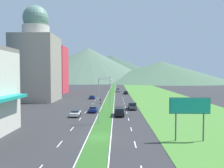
% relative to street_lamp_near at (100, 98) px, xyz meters
% --- Properties ---
extents(ground_plane, '(600.00, 600.00, 0.00)m').
position_rel_street_lamp_near_xyz_m(ground_plane, '(0.48, -8.87, -5.02)').
color(ground_plane, '#2D2D30').
extents(grass_median, '(3.20, 240.00, 0.06)m').
position_rel_street_lamp_near_xyz_m(grass_median, '(0.48, 51.13, -4.99)').
color(grass_median, '#2D6023').
rests_on(grass_median, ground_plane).
extents(grass_verge_right, '(24.00, 240.00, 0.06)m').
position_rel_street_lamp_near_xyz_m(grass_verge_right, '(21.08, 51.13, -4.99)').
color(grass_verge_right, '#477F33').
rests_on(grass_verge_right, ground_plane).
extents(lane_dash_left_2, '(0.16, 2.80, 0.01)m').
position_rel_street_lamp_near_xyz_m(lane_dash_left_2, '(-4.62, -12.19, -5.01)').
color(lane_dash_left_2, silver).
rests_on(lane_dash_left_2, ground_plane).
extents(lane_dash_left_3, '(0.16, 2.80, 0.01)m').
position_rel_street_lamp_near_xyz_m(lane_dash_left_3, '(-4.62, -3.85, -5.01)').
color(lane_dash_left_3, silver).
rests_on(lane_dash_left_3, ground_plane).
extents(lane_dash_left_4, '(0.16, 2.80, 0.01)m').
position_rel_street_lamp_near_xyz_m(lane_dash_left_4, '(-4.62, 4.48, -5.01)').
color(lane_dash_left_4, silver).
rests_on(lane_dash_left_4, ground_plane).
extents(lane_dash_left_5, '(0.16, 2.80, 0.01)m').
position_rel_street_lamp_near_xyz_m(lane_dash_left_5, '(-4.62, 12.82, -5.01)').
color(lane_dash_left_5, silver).
rests_on(lane_dash_left_5, ground_plane).
extents(lane_dash_left_6, '(0.16, 2.80, 0.01)m').
position_rel_street_lamp_near_xyz_m(lane_dash_left_6, '(-4.62, 21.16, -5.01)').
color(lane_dash_left_6, silver).
rests_on(lane_dash_left_6, ground_plane).
extents(lane_dash_left_7, '(0.16, 2.80, 0.01)m').
position_rel_street_lamp_near_xyz_m(lane_dash_left_7, '(-4.62, 29.50, -5.01)').
color(lane_dash_left_7, silver).
rests_on(lane_dash_left_7, ground_plane).
extents(lane_dash_left_8, '(0.16, 2.80, 0.01)m').
position_rel_street_lamp_near_xyz_m(lane_dash_left_8, '(-4.62, 37.84, -5.01)').
color(lane_dash_left_8, silver).
rests_on(lane_dash_left_8, ground_plane).
extents(lane_dash_left_9, '(0.16, 2.80, 0.01)m').
position_rel_street_lamp_near_xyz_m(lane_dash_left_9, '(-4.62, 46.17, -5.01)').
color(lane_dash_left_9, silver).
rests_on(lane_dash_left_9, ground_plane).
extents(lane_dash_right_2, '(0.16, 2.80, 0.01)m').
position_rel_street_lamp_near_xyz_m(lane_dash_right_2, '(5.58, -12.19, -5.01)').
color(lane_dash_right_2, silver).
rests_on(lane_dash_right_2, ground_plane).
extents(lane_dash_right_3, '(0.16, 2.80, 0.01)m').
position_rel_street_lamp_near_xyz_m(lane_dash_right_3, '(5.58, -3.85, -5.01)').
color(lane_dash_right_3, silver).
rests_on(lane_dash_right_3, ground_plane).
extents(lane_dash_right_4, '(0.16, 2.80, 0.01)m').
position_rel_street_lamp_near_xyz_m(lane_dash_right_4, '(5.58, 4.48, -5.01)').
color(lane_dash_right_4, silver).
rests_on(lane_dash_right_4, ground_plane).
extents(lane_dash_right_5, '(0.16, 2.80, 0.01)m').
position_rel_street_lamp_near_xyz_m(lane_dash_right_5, '(5.58, 12.82, -5.01)').
color(lane_dash_right_5, silver).
rests_on(lane_dash_right_5, ground_plane).
extents(lane_dash_right_6, '(0.16, 2.80, 0.01)m').
position_rel_street_lamp_near_xyz_m(lane_dash_right_6, '(5.58, 21.16, -5.01)').
color(lane_dash_right_6, silver).
rests_on(lane_dash_right_6, ground_plane).
extents(lane_dash_right_7, '(0.16, 2.80, 0.01)m').
position_rel_street_lamp_near_xyz_m(lane_dash_right_7, '(5.58, 29.50, -5.01)').
color(lane_dash_right_7, silver).
rests_on(lane_dash_right_7, ground_plane).
extents(lane_dash_right_8, '(0.16, 2.80, 0.01)m').
position_rel_street_lamp_near_xyz_m(lane_dash_right_8, '(5.58, 37.84, -5.01)').
color(lane_dash_right_8, silver).
rests_on(lane_dash_right_8, ground_plane).
extents(lane_dash_right_9, '(0.16, 2.80, 0.01)m').
position_rel_street_lamp_near_xyz_m(lane_dash_right_9, '(5.58, 46.17, -5.01)').
color(lane_dash_right_9, silver).
rests_on(lane_dash_right_9, ground_plane).
extents(edge_line_median_left, '(0.16, 240.00, 0.01)m').
position_rel_street_lamp_near_xyz_m(edge_line_median_left, '(-1.27, 51.13, -5.01)').
color(edge_line_median_left, silver).
rests_on(edge_line_median_left, ground_plane).
extents(edge_line_median_right, '(0.16, 240.00, 0.01)m').
position_rel_street_lamp_near_xyz_m(edge_line_median_right, '(2.23, 51.13, -5.01)').
color(edge_line_median_right, silver).
rests_on(edge_line_median_right, ground_plane).
extents(domed_building, '(14.41, 14.41, 33.61)m').
position_rel_street_lamp_near_xyz_m(domed_building, '(-25.47, 36.90, 9.30)').
color(domed_building, '#9E9384').
rests_on(domed_building, ground_plane).
extents(midrise_colored, '(13.77, 13.77, 23.29)m').
position_rel_street_lamp_near_xyz_m(midrise_colored, '(-29.62, 70.26, 6.63)').
color(midrise_colored, '#D83847').
rests_on(midrise_colored, ground_plane).
extents(hill_far_left, '(174.96, 174.96, 44.25)m').
position_rel_street_lamp_near_xyz_m(hill_far_left, '(-34.49, 248.89, 17.11)').
color(hill_far_left, '#516B56').
rests_on(hill_far_left, ground_plane).
extents(hill_far_center, '(176.46, 176.46, 37.35)m').
position_rel_street_lamp_near_xyz_m(hill_far_center, '(-4.83, 283.65, 13.65)').
color(hill_far_center, '#3D5647').
rests_on(hill_far_center, ground_plane).
extents(hill_far_right, '(161.61, 161.61, 24.99)m').
position_rel_street_lamp_near_xyz_m(hill_far_right, '(55.77, 224.24, 7.48)').
color(hill_far_right, '#47664C').
rests_on(hill_far_right, ground_plane).
extents(street_lamp_near, '(2.69, 0.42, 8.71)m').
position_rel_street_lamp_near_xyz_m(street_lamp_near, '(0.00, 0.00, 0.00)').
color(street_lamp_near, '#99999E').
rests_on(street_lamp_near, ground_plane).
extents(street_lamp_mid, '(3.01, 0.42, 8.77)m').
position_rel_street_lamp_near_xyz_m(street_lamp_mid, '(0.77, 23.06, 0.06)').
color(street_lamp_mid, '#99999E').
rests_on(street_lamp_mid, ground_plane).
extents(billboard_roadside, '(5.71, 0.28, 6.18)m').
position_rel_street_lamp_near_xyz_m(billboard_roadside, '(13.31, -10.70, -0.29)').
color(billboard_roadside, '#4C4C51').
rests_on(billboard_roadside, ground_plane).
extents(car_0, '(1.91, 4.00, 1.58)m').
position_rel_street_lamp_near_xyz_m(car_0, '(3.83, 82.23, -4.22)').
color(car_0, '#0C5128').
rests_on(car_0, ground_plane).
extents(car_1, '(2.04, 4.43, 1.36)m').
position_rel_street_lamp_near_xyz_m(car_1, '(-6.41, 43.48, -4.31)').
color(car_1, navy).
rests_on(car_1, ground_plane).
extents(car_2, '(1.97, 4.30, 1.38)m').
position_rel_street_lamp_near_xyz_m(car_2, '(-6.15, 7.59, -4.30)').
color(car_2, silver).
rests_on(car_2, ground_plane).
extents(car_3, '(1.97, 4.01, 1.47)m').
position_rel_street_lamp_near_xyz_m(car_3, '(-2.80, 13.06, -4.26)').
color(car_3, navy).
rests_on(car_3, ground_plane).
extents(car_4, '(1.90, 4.15, 1.36)m').
position_rel_street_lamp_near_xyz_m(car_4, '(3.85, 77.02, -4.31)').
color(car_4, '#B2B2B7').
rests_on(car_4, ground_plane).
extents(car_5, '(2.00, 4.53, 1.52)m').
position_rel_street_lamp_near_xyz_m(car_5, '(7.42, 64.10, -4.24)').
color(car_5, black).
rests_on(car_5, ground_plane).
extents(pickup_truck_0, '(2.18, 5.40, 2.00)m').
position_rel_street_lamp_near_xyz_m(pickup_truck_0, '(3.72, 8.24, -4.04)').
color(pickup_truck_0, black).
rests_on(pickup_truck_0, ground_plane).
extents(pickup_truck_1, '(2.18, 5.40, 2.00)m').
position_rel_street_lamp_near_xyz_m(pickup_truck_1, '(7.28, 17.74, -4.04)').
color(pickup_truck_1, '#515459').
rests_on(pickup_truck_1, ground_plane).
extents(motorcycle_rider, '(0.36, 2.00, 1.80)m').
position_rel_street_lamp_near_xyz_m(motorcycle_rider, '(-2.18, 29.31, -4.27)').
color(motorcycle_rider, black).
rests_on(motorcycle_rider, ground_plane).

